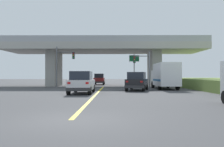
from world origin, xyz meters
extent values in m
plane|color=#424244|center=(0.00, 29.10, 0.00)|extent=(160.00, 160.00, 0.00)
cube|color=#A8A59E|center=(0.00, 29.10, 6.02)|extent=(30.92, 8.57, 1.01)
cube|color=#9A9891|center=(-8.02, 29.10, 2.75)|extent=(1.46, 5.14, 5.51)
cube|color=#9A9891|center=(8.02, 29.10, 2.75)|extent=(1.46, 5.14, 5.51)
cube|color=#9EA0A5|center=(0.00, 24.97, 6.97)|extent=(30.92, 0.20, 0.90)
cube|color=#9EA0A5|center=(0.00, 33.24, 6.97)|extent=(30.92, 0.20, 0.90)
cube|color=yellow|center=(0.00, 13.10, 0.00)|extent=(0.20, 26.19, 0.01)
cube|color=silver|center=(-1.37, 13.01, 0.81)|extent=(1.99, 4.78, 0.90)
cube|color=#1E232D|center=(-1.37, 12.65, 1.64)|extent=(1.75, 2.63, 0.76)
cube|color=#2D2D30|center=(-1.37, 10.67, 0.50)|extent=(2.03, 0.20, 0.28)
cube|color=red|center=(-2.11, 10.60, 1.03)|extent=(0.24, 0.06, 0.16)
cube|color=red|center=(-0.62, 10.60, 1.03)|extent=(0.24, 0.06, 0.16)
cylinder|color=black|center=(-2.26, 14.85, 0.36)|extent=(0.26, 0.72, 0.72)
cylinder|color=black|center=(-0.48, 14.85, 0.36)|extent=(0.26, 0.72, 0.72)
cylinder|color=black|center=(-2.26, 11.17, 0.36)|extent=(0.26, 0.72, 0.72)
cylinder|color=black|center=(-0.48, 11.17, 0.36)|extent=(0.26, 0.72, 0.72)
cube|color=black|center=(4.14, 17.44, 0.81)|extent=(2.95, 4.84, 0.90)
cube|color=#1E232D|center=(4.06, 17.11, 1.64)|extent=(2.26, 2.81, 0.76)
cube|color=#2D2D30|center=(3.63, 15.29, 0.50)|extent=(2.01, 0.65, 0.28)
cube|color=red|center=(2.90, 15.39, 1.03)|extent=(0.25, 0.11, 0.16)
cube|color=red|center=(4.34, 15.05, 1.03)|extent=(0.25, 0.11, 0.16)
cylinder|color=black|center=(3.66, 19.30, 0.36)|extent=(0.42, 0.76, 0.72)
cylinder|color=black|center=(5.39, 18.90, 0.36)|extent=(0.42, 0.76, 0.72)
cylinder|color=black|center=(2.88, 15.98, 0.36)|extent=(0.42, 0.76, 0.72)
cylinder|color=black|center=(4.61, 15.58, 0.36)|extent=(0.42, 0.76, 0.72)
cube|color=silver|center=(7.79, 22.93, 1.40)|extent=(2.20, 2.00, 1.90)
cube|color=silver|center=(7.79, 19.43, 1.78)|extent=(2.31, 5.00, 2.67)
cube|color=#195999|center=(7.79, 19.43, 1.12)|extent=(2.33, 4.90, 0.24)
cylinder|color=black|center=(6.79, 22.93, 0.45)|extent=(0.30, 0.90, 0.90)
cylinder|color=black|center=(8.79, 22.93, 0.45)|extent=(0.30, 0.90, 0.90)
cylinder|color=black|center=(6.79, 18.18, 0.45)|extent=(0.30, 0.90, 0.90)
cylinder|color=black|center=(8.79, 18.18, 0.45)|extent=(0.30, 0.90, 0.90)
cube|color=maroon|center=(-1.13, 34.92, 0.81)|extent=(1.86, 4.49, 0.90)
cube|color=#1E232D|center=(-1.13, 34.58, 1.64)|extent=(1.64, 2.47, 0.76)
cube|color=#2D2D30|center=(-1.13, 32.72, 0.50)|extent=(1.90, 0.20, 0.28)
cube|color=red|center=(-1.83, 32.65, 1.03)|extent=(0.24, 0.06, 0.16)
cube|color=red|center=(-0.43, 32.65, 1.03)|extent=(0.24, 0.06, 0.16)
cylinder|color=black|center=(-1.96, 36.62, 0.36)|extent=(0.26, 0.72, 0.72)
cylinder|color=black|center=(-0.30, 36.62, 0.36)|extent=(0.26, 0.72, 0.72)
cylinder|color=black|center=(-1.96, 33.22, 0.36)|extent=(0.26, 0.72, 0.72)
cylinder|color=black|center=(-0.30, 33.22, 0.36)|extent=(0.26, 0.72, 0.72)
cylinder|color=slate|center=(6.47, 23.98, 2.52)|extent=(0.18, 0.18, 5.03)
cylinder|color=slate|center=(5.44, 23.98, 4.36)|extent=(2.07, 0.12, 0.12)
cube|color=#232326|center=(4.40, 23.98, 3.88)|extent=(0.32, 0.26, 0.96)
sphere|color=red|center=(4.40, 23.83, 4.18)|extent=(0.16, 0.16, 0.16)
sphere|color=gold|center=(4.40, 23.83, 3.88)|extent=(0.16, 0.16, 0.16)
sphere|color=green|center=(4.40, 23.83, 3.58)|extent=(0.16, 0.16, 0.16)
cylinder|color=#56595E|center=(-6.47, 24.34, 2.86)|extent=(0.18, 0.18, 5.72)
cylinder|color=#56595E|center=(-5.29, 24.34, 4.95)|extent=(2.37, 0.12, 0.12)
cube|color=#232326|center=(-4.11, 24.34, 4.47)|extent=(0.32, 0.26, 0.96)
sphere|color=red|center=(-4.11, 24.19, 4.77)|extent=(0.16, 0.16, 0.16)
sphere|color=gold|center=(-4.11, 24.19, 4.47)|extent=(0.16, 0.16, 0.16)
sphere|color=green|center=(-4.11, 24.19, 4.17)|extent=(0.16, 0.16, 0.16)
cylinder|color=slate|center=(4.67, 27.47, 2.47)|extent=(0.14, 0.14, 4.95)
cube|color=#146638|center=(4.67, 27.41, 4.30)|extent=(1.45, 0.08, 0.90)
cube|color=white|center=(4.67, 27.41, 4.30)|extent=(1.53, 0.04, 0.98)
camera|label=1|loc=(1.57, -8.56, 1.61)|focal=37.71mm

